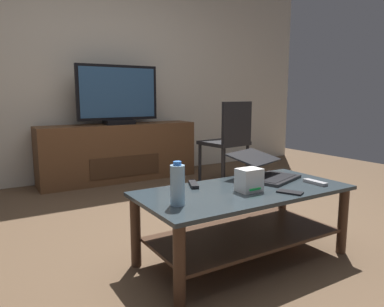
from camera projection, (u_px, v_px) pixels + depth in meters
The scene contains 12 objects.
ground_plane at pixel (199, 243), 2.44m from camera, with size 7.68×7.68×0.00m, color brown.
back_wall at pixel (91, 61), 4.21m from camera, with size 6.40×0.12×2.80m, color beige.
coffee_table at pixel (244, 211), 2.15m from camera, with size 1.28×0.61×0.44m.
media_cabinet at pixel (119, 152), 4.21m from camera, with size 1.83×0.41×0.67m.
television at pixel (118, 96), 4.09m from camera, with size 0.95×0.20×0.67m.
dining_chair at pixel (229, 138), 3.95m from camera, with size 0.49×0.49×0.93m.
laptop at pixel (265, 170), 2.39m from camera, with size 0.47×0.48×0.17m.
router_box at pixel (249, 180), 2.07m from camera, with size 0.14×0.11×0.13m.
water_bottle_near at pixel (177, 185), 1.80m from camera, with size 0.07×0.07×0.23m.
cell_phone at pixel (290, 192), 2.04m from camera, with size 0.07×0.14×0.01m, color black.
tv_remote at pixel (315, 182), 2.25m from camera, with size 0.04×0.16×0.02m, color #99999E.
soundbar_remote at pixel (194, 184), 2.20m from camera, with size 0.04×0.16×0.02m, color black.
Camera 1 is at (-1.25, -1.94, 0.99)m, focal length 33.44 mm.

